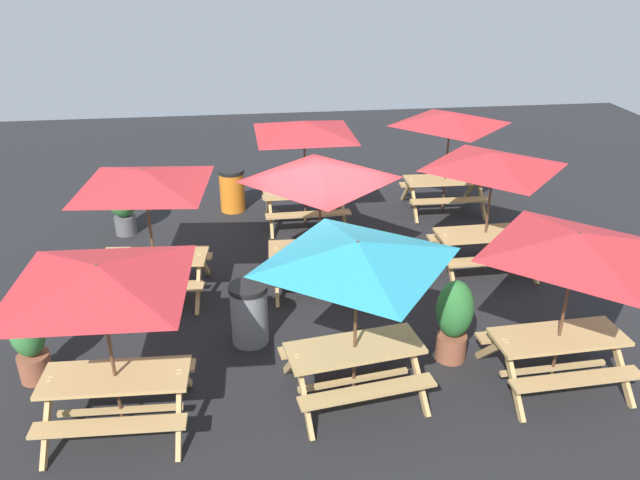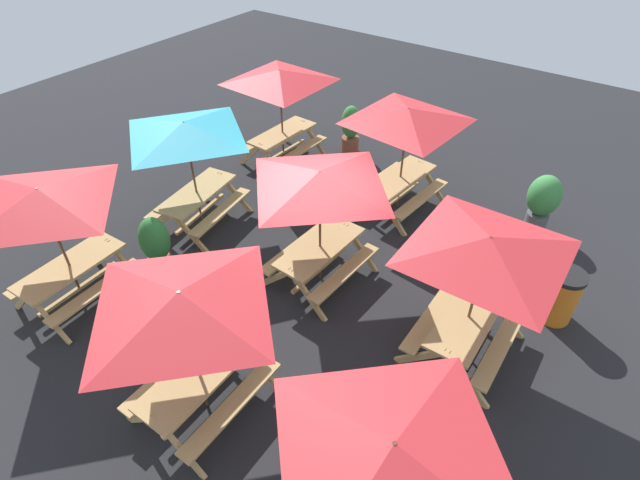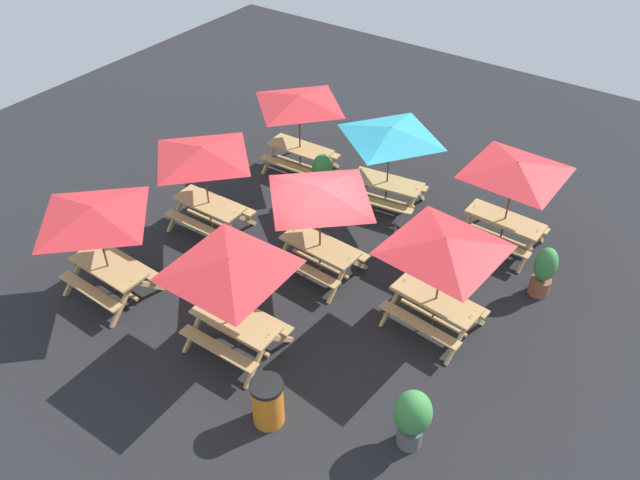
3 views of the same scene
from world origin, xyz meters
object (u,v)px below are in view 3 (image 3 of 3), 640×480
potted_plant_1 (322,175)px  picnic_table_0 (230,272)px  picnic_table_4 (515,174)px  picnic_table_6 (203,159)px  potted_plant_2 (544,271)px  picnic_table_3 (444,251)px  picnic_table_5 (299,106)px  picnic_table_2 (95,220)px  trash_bin_orange (268,402)px  picnic_table_7 (391,138)px  potted_plant_0 (412,417)px  picnic_table_1 (320,199)px  trash_bin_gray (406,238)px

potted_plant_1 → picnic_table_0: bearing=-72.9°
picnic_table_4 → picnic_table_6: same height
picnic_table_0 → picnic_table_4: same height
potted_plant_2 → picnic_table_4: bearing=140.4°
picnic_table_4 → potted_plant_1: bearing=-167.6°
picnic_table_3 → picnic_table_5: (-5.73, 3.18, 0.00)m
picnic_table_2 → trash_bin_orange: size_ratio=2.38×
picnic_table_7 → picnic_table_5: bearing=169.5°
picnic_table_5 → potted_plant_0: size_ratio=1.84×
picnic_table_4 → picnic_table_5: same height
picnic_table_4 → trash_bin_orange: 7.33m
picnic_table_5 → picnic_table_4: bearing=-1.4°
picnic_table_1 → picnic_table_4: same height
picnic_table_1 → trash_bin_gray: picnic_table_1 is taller
picnic_table_3 → picnic_table_4: (0.11, 3.30, 0.00)m
picnic_table_5 → picnic_table_6: 3.37m
trash_bin_orange → potted_plant_0: bearing=24.4°
picnic_table_0 → picnic_table_5: same height
picnic_table_5 → trash_bin_orange: 8.33m
picnic_table_4 → potted_plant_1: (-4.60, -0.83, -1.29)m
picnic_table_2 → trash_bin_orange: bearing=-5.9°
picnic_table_3 → picnic_table_7: 4.25m
picnic_table_0 → picnic_table_3: size_ratio=1.00×
picnic_table_3 → potted_plant_1: bearing=156.7°
picnic_table_6 → picnic_table_2: bearing=-94.2°
picnic_table_7 → picnic_table_6: bearing=-141.5°
picnic_table_0 → picnic_table_3: bearing=42.5°
picnic_table_4 → trash_bin_orange: size_ratio=2.88×
picnic_table_1 → potted_plant_2: (4.31, 2.15, -1.35)m
picnic_table_1 → picnic_table_3: size_ratio=0.83×
potted_plant_0 → potted_plant_1: bearing=136.4°
picnic_table_3 → picnic_table_6: bearing=-172.8°
picnic_table_2 → potted_plant_1: size_ratio=1.81×
picnic_table_3 → potted_plant_2: 2.95m
picnic_table_0 → trash_bin_orange: size_ratio=2.89×
picnic_table_0 → trash_bin_gray: bearing=72.3°
picnic_table_3 → potted_plant_1: (-4.50, 2.47, -1.29)m
picnic_table_1 → potted_plant_0: 4.86m
trash_bin_orange → potted_plant_0: size_ratio=0.77×
picnic_table_7 → potted_plant_1: bearing=-167.3°
picnic_table_1 → picnic_table_4: 4.41m
picnic_table_0 → picnic_table_1: 2.78m
picnic_table_2 → picnic_table_0: bearing=7.9°
picnic_table_6 → picnic_table_7: bearing=45.9°
potted_plant_0 → potted_plant_1: size_ratio=0.98×
picnic_table_2 → picnic_table_5: size_ratio=1.00×
picnic_table_4 → picnic_table_5: 5.84m
picnic_table_1 → picnic_table_7: same height
picnic_table_0 → potted_plant_0: size_ratio=2.23×
picnic_table_0 → picnic_table_2: same height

